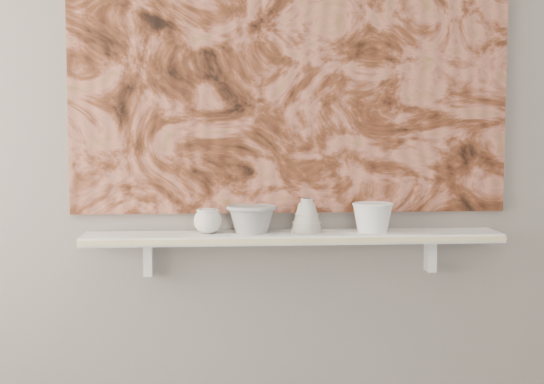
{
  "coord_description": "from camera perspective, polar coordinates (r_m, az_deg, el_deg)",
  "views": [
    {
      "loc": [
        -0.27,
        -1.0,
        1.27
      ],
      "look_at": [
        -0.07,
        1.49,
        1.07
      ],
      "focal_mm": 50.0,
      "sensor_mm": 36.0,
      "label": 1
    }
  ],
  "objects": [
    {
      "name": "bell_vessel",
      "position": [
        2.54,
        2.63,
        -1.78
      ],
      "size": [
        0.11,
        0.11,
        0.12
      ],
      "primitive_type": null,
      "rotation": [
        0.0,
        0.0,
        -0.06
      ],
      "color": "beige",
      "rests_on": "shelf"
    },
    {
      "name": "bracket_left",
      "position": [
        2.62,
        -9.3,
        -4.92
      ],
      "size": [
        0.03,
        0.06,
        0.12
      ],
      "primitive_type": "cube",
      "color": "white",
      "rests_on": "wall_back"
    },
    {
      "name": "house_motif",
      "position": [
        2.68,
        11.12,
        3.7
      ],
      "size": [
        0.09,
        0.0,
        0.08
      ],
      "primitive_type": "cube",
      "color": "black",
      "rests_on": "painting"
    },
    {
      "name": "shelf",
      "position": [
        2.55,
        1.62,
        -3.41
      ],
      "size": [
        1.4,
        0.18,
        0.03
      ],
      "primitive_type": "cube",
      "color": "white",
      "rests_on": "wall_back"
    },
    {
      "name": "wall_back",
      "position": [
        2.62,
        1.42,
        6.35
      ],
      "size": [
        3.6,
        0.0,
        3.6
      ],
      "primitive_type": "plane",
      "rotation": [
        1.57,
        0.0,
        0.0
      ],
      "color": "gray",
      "rests_on": "floor"
    },
    {
      "name": "cup_cream",
      "position": [
        2.53,
        -4.86,
        -2.18
      ],
      "size": [
        0.11,
        0.11,
        0.09
      ],
      "primitive_type": null,
      "rotation": [
        0.0,
        0.0,
        0.14
      ],
      "color": "beige",
      "rests_on": "shelf"
    },
    {
      "name": "bowl_white",
      "position": [
        2.58,
        7.58,
        -1.89
      ],
      "size": [
        0.18,
        0.18,
        0.1
      ],
      "primitive_type": null,
      "rotation": [
        0.0,
        0.0,
        0.35
      ],
      "color": "white",
      "rests_on": "shelf"
    },
    {
      "name": "shelf_stripe",
      "position": [
        2.46,
        1.85,
        -3.72
      ],
      "size": [
        1.4,
        0.01,
        0.02
      ],
      "primitive_type": "cube",
      "color": "beige",
      "rests_on": "shelf"
    },
    {
      "name": "bracket_right",
      "position": [
        2.72,
        11.83,
        -4.6
      ],
      "size": [
        0.03,
        0.06,
        0.12
      ],
      "primitive_type": "cube",
      "color": "white",
      "rests_on": "wall_back"
    },
    {
      "name": "bowl_grey",
      "position": [
        2.53,
        -1.55,
        -2.02
      ],
      "size": [
        0.21,
        0.21,
        0.1
      ],
      "primitive_type": null,
      "rotation": [
        0.0,
        0.0,
        -0.3
      ],
      "color": "#959592",
      "rests_on": "shelf"
    },
    {
      "name": "painting",
      "position": [
        2.62,
        1.46,
        10.52
      ],
      "size": [
        1.5,
        0.02,
        1.1
      ],
      "primitive_type": "cube",
      "color": "brown",
      "rests_on": "wall_back"
    }
  ]
}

